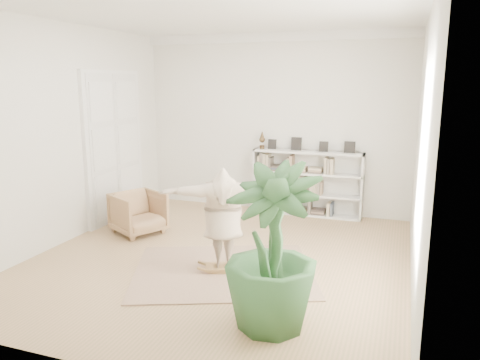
% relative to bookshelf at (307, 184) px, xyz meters
% --- Properties ---
extents(floor, '(6.00, 6.00, 0.00)m').
position_rel_bookshelf_xyz_m(floor, '(-0.74, -2.82, -0.64)').
color(floor, '#977D4E').
rests_on(floor, ground).
extents(room_shell, '(6.00, 6.00, 6.00)m').
position_rel_bookshelf_xyz_m(room_shell, '(-0.74, 0.12, 2.87)').
color(room_shell, silver).
rests_on(room_shell, floor).
extents(doors, '(0.09, 1.78, 2.92)m').
position_rel_bookshelf_xyz_m(doors, '(-3.45, -1.52, 0.76)').
color(doors, white).
rests_on(doors, floor).
extents(bookshelf, '(2.20, 0.35, 1.64)m').
position_rel_bookshelf_xyz_m(bookshelf, '(0.00, 0.00, 0.00)').
color(bookshelf, silver).
rests_on(bookshelf, floor).
extents(armchair, '(1.09, 1.08, 0.74)m').
position_rel_bookshelf_xyz_m(armchair, '(-2.57, -2.18, -0.26)').
color(armchair, '#A57C57').
rests_on(armchair, floor).
extents(rug, '(3.07, 2.79, 0.02)m').
position_rel_bookshelf_xyz_m(rug, '(-0.51, -3.29, -0.63)').
color(rug, tan).
rests_on(rug, floor).
extents(rocker_board, '(0.58, 0.47, 0.11)m').
position_rel_bookshelf_xyz_m(rocker_board, '(-0.51, -3.29, -0.57)').
color(rocker_board, olive).
rests_on(rocker_board, rug).
extents(person, '(1.79, 1.10, 1.42)m').
position_rel_bookshelf_xyz_m(person, '(-0.51, -3.29, 0.20)').
color(person, '#C0A990').
rests_on(person, rocker_board).
extents(houseplant, '(1.17, 1.17, 1.83)m').
position_rel_bookshelf_xyz_m(houseplant, '(0.54, -4.52, 0.28)').
color(houseplant, '#2B572B').
rests_on(houseplant, floor).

